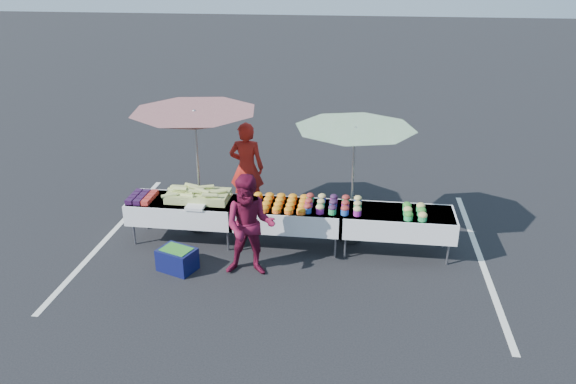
# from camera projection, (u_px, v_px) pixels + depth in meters

# --- Properties ---
(ground) EXTENTS (80.00, 80.00, 0.00)m
(ground) POSITION_uv_depth(u_px,v_px,m) (288.00, 246.00, 9.63)
(ground) COLOR black
(stripe_left) EXTENTS (0.10, 5.00, 0.00)m
(stripe_left) POSITION_uv_depth(u_px,v_px,m) (111.00, 234.00, 10.02)
(stripe_left) COLOR silver
(stripe_left) RESTS_ON ground
(stripe_right) EXTENTS (0.10, 5.00, 0.00)m
(stripe_right) POSITION_uv_depth(u_px,v_px,m) (480.00, 258.00, 9.24)
(stripe_right) COLOR silver
(stripe_right) RESTS_ON ground
(table_left) EXTENTS (1.86, 0.81, 0.75)m
(table_left) POSITION_uv_depth(u_px,v_px,m) (184.00, 209.00, 9.62)
(table_left) COLOR white
(table_left) RESTS_ON ground
(table_center) EXTENTS (1.86, 0.81, 0.75)m
(table_center) POSITION_uv_depth(u_px,v_px,m) (288.00, 215.00, 9.40)
(table_center) COLOR white
(table_center) RESTS_ON ground
(table_right) EXTENTS (1.86, 0.81, 0.75)m
(table_right) POSITION_uv_depth(u_px,v_px,m) (397.00, 221.00, 9.18)
(table_right) COLOR white
(table_right) RESTS_ON ground
(berry_punnets) EXTENTS (0.40, 0.54, 0.08)m
(berry_punnets) POSITION_uv_depth(u_px,v_px,m) (142.00, 197.00, 9.57)
(berry_punnets) COLOR black
(berry_punnets) RESTS_ON table_left
(corn_pile) EXTENTS (1.16, 0.57, 0.26)m
(corn_pile) POSITION_uv_depth(u_px,v_px,m) (198.00, 195.00, 9.54)
(corn_pile) COLOR #B3BD60
(corn_pile) RESTS_ON table_left
(plastic_bags) EXTENTS (0.30, 0.25, 0.05)m
(plastic_bags) POSITION_uv_depth(u_px,v_px,m) (195.00, 207.00, 9.24)
(plastic_bags) COLOR white
(plastic_bags) RESTS_ON table_left
(carrot_bowls) EXTENTS (0.95, 0.69, 0.11)m
(carrot_bowls) POSITION_uv_depth(u_px,v_px,m) (279.00, 203.00, 9.33)
(carrot_bowls) COLOR orange
(carrot_bowls) RESTS_ON table_center
(potato_cups) EXTENTS (0.94, 0.58, 0.16)m
(potato_cups) POSITION_uv_depth(u_px,v_px,m) (333.00, 204.00, 9.22)
(potato_cups) COLOR #2552AE
(potato_cups) RESTS_ON table_right
(bean_baskets) EXTENTS (0.36, 0.50, 0.15)m
(bean_baskets) POSITION_uv_depth(u_px,v_px,m) (415.00, 211.00, 8.97)
(bean_baskets) COLOR green
(bean_baskets) RESTS_ON table_right
(vendor) EXTENTS (0.66, 0.44, 1.78)m
(vendor) POSITION_uv_depth(u_px,v_px,m) (247.00, 168.00, 10.60)
(vendor) COLOR #AD1C13
(vendor) RESTS_ON ground
(customer) EXTENTS (0.83, 0.67, 1.63)m
(customer) POSITION_uv_depth(u_px,v_px,m) (250.00, 226.00, 8.49)
(customer) COLOR maroon
(customer) RESTS_ON ground
(umbrella_left) EXTENTS (2.61, 2.61, 2.21)m
(umbrella_left) POSITION_uv_depth(u_px,v_px,m) (195.00, 121.00, 9.48)
(umbrella_left) COLOR black
(umbrella_left) RESTS_ON ground
(umbrella_right) EXTENTS (2.25, 2.25, 2.04)m
(umbrella_right) POSITION_uv_depth(u_px,v_px,m) (355.00, 138.00, 9.15)
(umbrella_right) COLOR black
(umbrella_right) RESTS_ON ground
(storage_bin) EXTENTS (0.67, 0.58, 0.37)m
(storage_bin) POSITION_uv_depth(u_px,v_px,m) (177.00, 259.00, 8.83)
(storage_bin) COLOR #0C103F
(storage_bin) RESTS_ON ground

